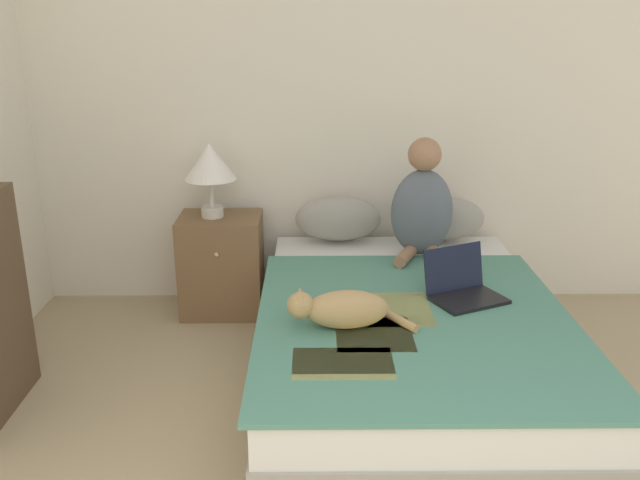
% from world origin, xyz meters
% --- Properties ---
extents(wall_back, '(5.09, 0.05, 2.55)m').
position_xyz_m(wall_back, '(0.00, 3.71, 1.27)').
color(wall_back, silver).
rests_on(wall_back, ground_plane).
extents(bed, '(1.43, 2.09, 0.44)m').
position_xyz_m(bed, '(0.11, 2.60, 0.22)').
color(bed, '#9E998E').
rests_on(bed, ground_plane).
extents(pillow_near, '(0.51, 0.21, 0.27)m').
position_xyz_m(pillow_near, '(-0.20, 3.51, 0.57)').
color(pillow_near, gray).
rests_on(pillow_near, bed).
extents(pillow_far, '(0.51, 0.21, 0.27)m').
position_xyz_m(pillow_far, '(0.42, 3.51, 0.57)').
color(pillow_far, gray).
rests_on(pillow_far, bed).
extents(person_sitting, '(0.36, 0.34, 0.67)m').
position_xyz_m(person_sitting, '(0.26, 3.25, 0.72)').
color(person_sitting, slate).
rests_on(person_sitting, bed).
extents(cat_tabby, '(0.57, 0.21, 0.18)m').
position_xyz_m(cat_tabby, '(-0.23, 2.31, 0.53)').
color(cat_tabby, tan).
rests_on(cat_tabby, bed).
extents(laptop_open, '(0.42, 0.39, 0.24)m').
position_xyz_m(laptop_open, '(0.37, 2.62, 0.49)').
color(laptop_open, black).
rests_on(laptop_open, bed).
extents(nightstand, '(0.48, 0.40, 0.61)m').
position_xyz_m(nightstand, '(-0.91, 3.45, 0.30)').
color(nightstand, brown).
rests_on(nightstand, ground_plane).
extents(table_lamp, '(0.30, 0.30, 0.44)m').
position_xyz_m(table_lamp, '(-0.95, 3.45, 0.92)').
color(table_lamp, beige).
rests_on(table_lamp, nightstand).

